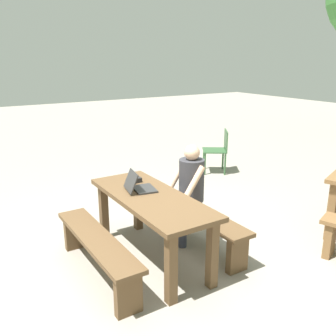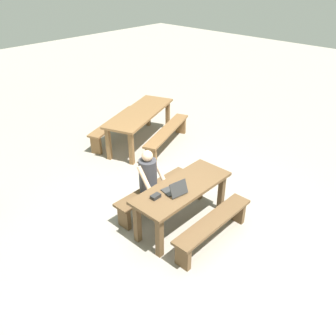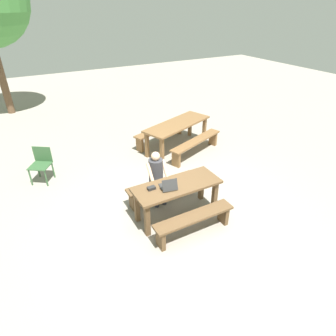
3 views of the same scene
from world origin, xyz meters
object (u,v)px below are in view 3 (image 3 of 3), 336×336
laptop (168,186)px  person_seated (157,175)px  picnic_table_mid (177,127)px  plastic_chair (41,163)px  small_pouch (151,188)px  picnic_table_front (177,190)px

laptop → person_seated: person_seated is taller
picnic_table_mid → plastic_chair: bearing=159.0°
person_seated → plastic_chair: (-1.99, 2.12, -0.24)m
picnic_table_mid → person_seated: bearing=-149.9°
laptop → picnic_table_mid: bearing=-112.7°
small_pouch → plastic_chair: size_ratio=0.18×
picnic_table_mid → laptop: bearing=-143.8°
laptop → small_pouch: size_ratio=2.38×
small_pouch → picnic_table_mid: size_ratio=0.07×
person_seated → picnic_table_mid: bearing=50.4°
laptop → small_pouch: laptop is taller
person_seated → plastic_chair: size_ratio=1.45×
laptop → person_seated: (0.07, 0.61, -0.11)m
plastic_chair → picnic_table_front: bearing=-17.5°
picnic_table_front → laptop: 0.28m
laptop → picnic_table_mid: laptop is taller
small_pouch → plastic_chair: plastic_chair is taller
laptop → person_seated: bearing=-85.5°
picnic_table_front → laptop: laptop is taller
small_pouch → plastic_chair: bearing=121.8°
picnic_table_front → plastic_chair: bearing=128.2°
picnic_table_front → laptop: (-0.20, -0.03, 0.19)m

